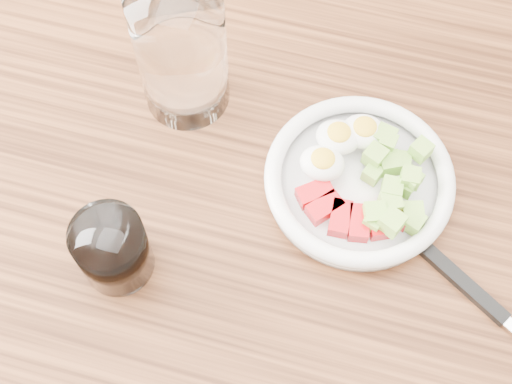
% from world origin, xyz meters
% --- Properties ---
extents(ground, '(4.00, 4.00, 0.00)m').
position_xyz_m(ground, '(0.00, 0.00, 0.00)').
color(ground, brown).
rests_on(ground, ground).
extents(dining_table, '(1.50, 0.90, 0.77)m').
position_xyz_m(dining_table, '(0.00, 0.00, 0.67)').
color(dining_table, brown).
rests_on(dining_table, ground).
extents(bowl, '(0.20, 0.20, 0.05)m').
position_xyz_m(bowl, '(0.09, 0.06, 0.79)').
color(bowl, white).
rests_on(bowl, dining_table).
extents(fork, '(0.20, 0.13, 0.01)m').
position_xyz_m(fork, '(0.24, -0.04, 0.77)').
color(fork, black).
rests_on(fork, dining_table).
extents(water_glass, '(0.09, 0.09, 0.17)m').
position_xyz_m(water_glass, '(-0.12, 0.12, 0.85)').
color(water_glass, white).
rests_on(water_glass, dining_table).
extents(coffee_glass, '(0.07, 0.07, 0.08)m').
position_xyz_m(coffee_glass, '(-0.13, -0.09, 0.81)').
color(coffee_glass, white).
rests_on(coffee_glass, dining_table).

